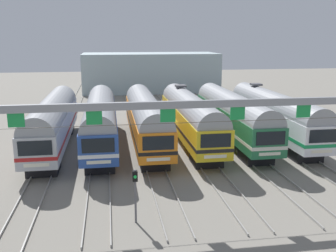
{
  "coord_description": "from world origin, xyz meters",
  "views": [
    {
      "loc": [
        -5.48,
        -35.22,
        10.15
      ],
      "look_at": [
        -0.29,
        -1.74,
        2.19
      ],
      "focal_mm": 41.02,
      "sensor_mm": 36.0,
      "label": 1
    }
  ],
  "objects": [
    {
      "name": "commuter_train_orange",
      "position": [
        -2.12,
        -0.01,
        2.69
      ],
      "size": [
        2.88,
        18.06,
        4.77
      ],
      "color": "orange",
      "rests_on": "ground"
    },
    {
      "name": "ground_plane",
      "position": [
        0.0,
        0.0,
        0.0
      ],
      "size": [
        160.0,
        160.0,
        0.0
      ],
      "primitive_type": "plane",
      "color": "gray"
    },
    {
      "name": "track_bed",
      "position": [
        0.0,
        17.0,
        0.07
      ],
      "size": [
        22.74,
        70.0,
        0.15
      ],
      "color": "gray",
      "rests_on": "ground"
    },
    {
      "name": "maintenance_building",
      "position": [
        2.33,
        36.85,
        3.53
      ],
      "size": [
        24.82,
        10.0,
        7.06
      ],
      "primitive_type": "cube",
      "color": "#9EB2B7",
      "rests_on": "ground"
    },
    {
      "name": "commuter_train_blue",
      "position": [
        -6.37,
        -0.01,
        2.69
      ],
      "size": [
        2.88,
        18.06,
        4.77
      ],
      "color": "#284C9E",
      "rests_on": "ground"
    },
    {
      "name": "commuter_train_stainless",
      "position": [
        -10.62,
        -0.01,
        2.69
      ],
      "size": [
        2.88,
        18.06,
        4.77
      ],
      "color": "#B2B5BA",
      "rests_on": "ground"
    },
    {
      "name": "commuter_train_yellow",
      "position": [
        2.12,
        -0.0,
        2.69
      ],
      "size": [
        2.88,
        18.06,
        5.05
      ],
      "color": "gold",
      "rests_on": "ground"
    },
    {
      "name": "commuter_train_white",
      "position": [
        10.62,
        -0.0,
        2.69
      ],
      "size": [
        2.88,
        18.06,
        5.05
      ],
      "color": "white",
      "rests_on": "ground"
    },
    {
      "name": "yard_signal_mast",
      "position": [
        -4.25,
        -15.55,
        2.16
      ],
      "size": [
        0.28,
        0.35,
        3.1
      ],
      "color": "#59595E",
      "rests_on": "ground"
    },
    {
      "name": "catenary_gantry",
      "position": [
        0.0,
        -13.5,
        5.37
      ],
      "size": [
        26.47,
        0.44,
        6.97
      ],
      "color": "gray",
      "rests_on": "ground"
    },
    {
      "name": "commuter_train_green",
      "position": [
        6.37,
        -0.01,
        2.69
      ],
      "size": [
        2.88,
        18.06,
        4.77
      ],
      "color": "#236B42",
      "rests_on": "ground"
    }
  ]
}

